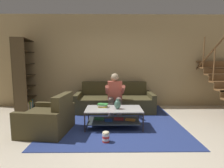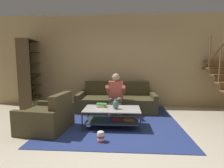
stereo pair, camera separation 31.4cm
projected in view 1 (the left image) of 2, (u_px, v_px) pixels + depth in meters
The scene contains 11 objects.
ground at pixel (114, 137), 3.36m from camera, with size 16.80×16.80×0.00m, color beige.
back_partition at pixel (112, 61), 5.62m from camera, with size 8.40×0.12×2.90m, color tan.
couch at pixel (114, 101), 5.17m from camera, with size 2.25×0.95×0.82m.
person_seated_center at pixel (115, 93), 4.58m from camera, with size 0.50×0.58×1.13m.
coffee_table at pixel (114, 115), 3.83m from camera, with size 1.21×0.62×0.42m.
area_rug at pixel (114, 119), 4.41m from camera, with size 3.00×3.31×0.01m.
vase at pixel (118, 104), 3.76m from camera, with size 0.14×0.14×0.22m.
book_stack at pixel (103, 105), 3.91m from camera, with size 0.24×0.18×0.08m.
bookshelf at pixel (24, 82), 5.10m from camera, with size 0.49×1.06×2.08m.
armchair at pixel (48, 119), 3.56m from camera, with size 1.00×1.04×0.79m.
popcorn_tub at pixel (106, 137), 3.11m from camera, with size 0.13×0.13×0.21m.
Camera 1 is at (-0.07, -3.20, 1.42)m, focal length 28.00 mm.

